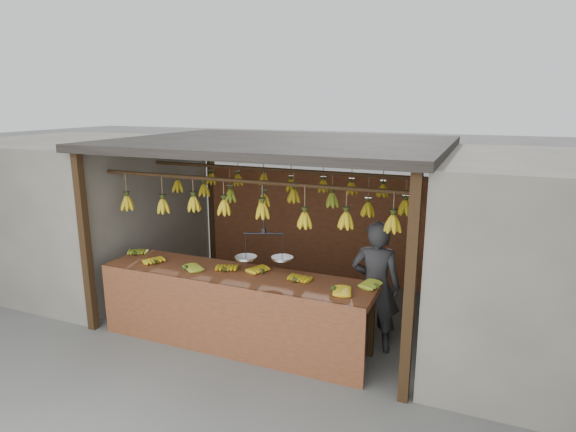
% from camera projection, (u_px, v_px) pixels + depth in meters
% --- Properties ---
extents(ground, '(80.00, 80.00, 0.00)m').
position_uv_depth(ground, '(280.00, 309.00, 6.88)').
color(ground, '#5B5B57').
extents(stall, '(4.30, 3.30, 2.40)m').
position_uv_depth(stall, '(289.00, 169.00, 6.72)').
color(stall, black).
rests_on(stall, ground).
extents(neighbor_left, '(3.00, 3.00, 2.30)m').
position_uv_depth(neighbor_left, '(81.00, 209.00, 7.97)').
color(neighbor_left, slate).
rests_on(neighbor_left, ground).
extents(counter, '(3.49, 0.77, 0.96)m').
position_uv_depth(counter, '(231.00, 292.00, 5.65)').
color(counter, brown).
rests_on(counter, ground).
extents(hanging_bananas, '(3.58, 2.23, 0.39)m').
position_uv_depth(hanging_bananas, '(280.00, 197.00, 6.51)').
color(hanging_bananas, gold).
rests_on(hanging_bananas, ground).
extents(balance_scale, '(0.65, 0.40, 0.91)m').
position_uv_depth(balance_scale, '(264.00, 253.00, 5.62)').
color(balance_scale, black).
rests_on(balance_scale, ground).
extents(vendor, '(0.62, 0.44, 1.58)m').
position_uv_depth(vendor, '(375.00, 287.00, 5.60)').
color(vendor, '#262628').
rests_on(vendor, ground).
extents(bag_bundles, '(0.08, 0.26, 1.21)m').
position_uv_depth(bag_bundles, '(436.00, 233.00, 7.13)').
color(bag_bundles, '#1426BF').
rests_on(bag_bundles, ground).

